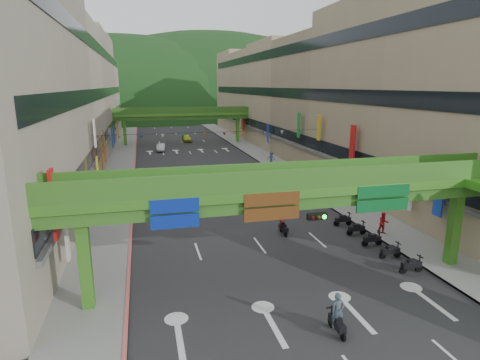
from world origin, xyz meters
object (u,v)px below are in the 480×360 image
object	(u,v)px
overpass_near	(312,201)
scooter_rider_near	(338,315)
scooter_rider_mid	(284,222)
car_yellow	(187,138)
pedestrian_red	(383,225)
car_silver	(161,147)

from	to	relation	value
overpass_near	scooter_rider_near	bearing A→B (deg)	-95.87
scooter_rider_mid	car_yellow	world-z (taller)	scooter_rider_mid
car_yellow	pedestrian_red	bearing A→B (deg)	-83.83
car_yellow	car_silver	bearing A→B (deg)	-120.57
overpass_near	pedestrian_red	world-z (taller)	overpass_near
scooter_rider_near	pedestrian_red	distance (m)	14.16
overpass_near	car_silver	bearing A→B (deg)	96.31
scooter_rider_near	car_silver	size ratio (longest dim) A/B	0.52
scooter_rider_near	scooter_rider_mid	distance (m)	12.79
pedestrian_red	car_silver	bearing A→B (deg)	116.55
overpass_near	car_silver	world-z (taller)	overpass_near
car_silver	pedestrian_red	bearing A→B (deg)	-68.42
scooter_rider_near	overpass_near	bearing A→B (deg)	84.13
car_silver	pedestrian_red	size ratio (longest dim) A/B	2.34
overpass_near	scooter_rider_near	world-z (taller)	overpass_near
pedestrian_red	scooter_rider_mid	bearing A→B (deg)	173.68
car_silver	pedestrian_red	world-z (taller)	pedestrian_red
scooter_rider_near	pedestrian_red	xyz separation A→B (m)	(9.32, 10.66, -0.11)
scooter_rider_near	scooter_rider_mid	size ratio (longest dim) A/B	1.00
scooter_rider_near	pedestrian_red	world-z (taller)	scooter_rider_near
scooter_rider_near	scooter_rider_mid	world-z (taller)	scooter_rider_mid
car_silver	car_yellow	xyz separation A→B (m)	(5.74, 10.88, 0.06)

